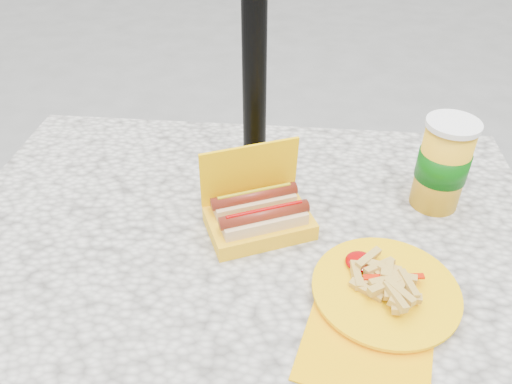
# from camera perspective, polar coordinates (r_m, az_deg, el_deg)

# --- Properties ---
(picnic_table) EXTENTS (1.20, 0.80, 0.75)m
(picnic_table) POSITION_cam_1_polar(r_m,az_deg,el_deg) (1.10, -0.97, -7.65)
(picnic_table) COLOR beige
(picnic_table) RESTS_ON ground
(umbrella_pole) EXTENTS (0.05, 0.05, 2.20)m
(umbrella_pole) POSITION_cam_1_polar(r_m,az_deg,el_deg) (0.99, -0.19, 18.44)
(umbrella_pole) COLOR black
(umbrella_pole) RESTS_ON ground
(hotdog_box) EXTENTS (0.24, 0.20, 0.17)m
(hotdog_box) POSITION_cam_1_polar(r_m,az_deg,el_deg) (0.99, 0.28, -2.54)
(hotdog_box) COLOR #FFBB00
(hotdog_box) RESTS_ON picnic_table
(fries_plate) EXTENTS (0.29, 0.36, 0.05)m
(fries_plate) POSITION_cam_1_polar(r_m,az_deg,el_deg) (0.90, 14.36, -11.02)
(fries_plate) COLOR #FFAF00
(fries_plate) RESTS_ON picnic_table
(soda_cup) EXTENTS (0.11, 0.11, 0.20)m
(soda_cup) POSITION_cam_1_polar(r_m,az_deg,el_deg) (1.09, 20.57, 2.96)
(soda_cup) COLOR #F4AD19
(soda_cup) RESTS_ON picnic_table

